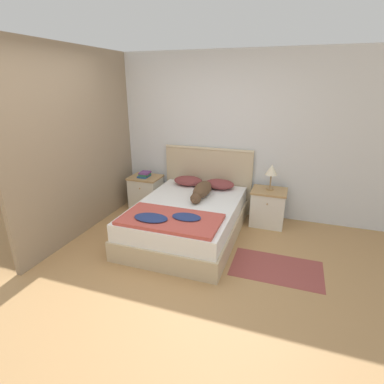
% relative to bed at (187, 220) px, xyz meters
% --- Properties ---
extents(ground_plane, '(16.00, 16.00, 0.00)m').
position_rel_bed_xyz_m(ground_plane, '(0.02, -1.05, -0.24)').
color(ground_plane, tan).
extents(wall_back, '(9.00, 0.06, 2.55)m').
position_rel_bed_xyz_m(wall_back, '(0.02, 1.08, 1.03)').
color(wall_back, silver).
rests_on(wall_back, ground_plane).
extents(wall_side_left, '(0.06, 3.10, 2.55)m').
position_rel_bed_xyz_m(wall_side_left, '(-1.50, -0.00, 1.03)').
color(wall_side_left, gray).
rests_on(wall_side_left, ground_plane).
extents(bed, '(1.40, 1.96, 0.49)m').
position_rel_bed_xyz_m(bed, '(0.00, 0.00, 0.00)').
color(bed, '#C6B28E').
rests_on(bed, ground_plane).
extents(headboard, '(1.48, 0.06, 1.09)m').
position_rel_bed_xyz_m(headboard, '(0.00, 1.00, 0.32)').
color(headboard, '#C6B28E').
rests_on(headboard, ground_plane).
extents(nightstand_left, '(0.52, 0.45, 0.56)m').
position_rel_bed_xyz_m(nightstand_left, '(-1.04, 0.75, 0.04)').
color(nightstand_left, silver).
rests_on(nightstand_left, ground_plane).
extents(nightstand_right, '(0.52, 0.45, 0.56)m').
position_rel_bed_xyz_m(nightstand_right, '(1.04, 0.75, 0.04)').
color(nightstand_right, silver).
rests_on(nightstand_right, ground_plane).
extents(pillow_left, '(0.48, 0.34, 0.14)m').
position_rel_bed_xyz_m(pillow_left, '(-0.26, 0.76, 0.32)').
color(pillow_left, brown).
rests_on(pillow_left, bed).
extents(pillow_right, '(0.48, 0.34, 0.14)m').
position_rel_bed_xyz_m(pillow_right, '(0.26, 0.76, 0.32)').
color(pillow_right, brown).
rests_on(pillow_right, bed).
extents(quilt, '(1.22, 0.66, 0.07)m').
position_rel_bed_xyz_m(quilt, '(-0.01, -0.61, 0.28)').
color(quilt, '#BC4C42').
rests_on(quilt, bed).
extents(dog, '(0.23, 0.78, 0.21)m').
position_rel_bed_xyz_m(dog, '(0.11, 0.31, 0.35)').
color(dog, brown).
rests_on(dog, bed).
extents(book_stack, '(0.19, 0.22, 0.09)m').
position_rel_bed_xyz_m(book_stack, '(-1.05, 0.73, 0.36)').
color(book_stack, '#285689').
rests_on(book_stack, nightstand_left).
extents(table_lamp, '(0.18, 0.18, 0.39)m').
position_rel_bed_xyz_m(table_lamp, '(1.04, 0.77, 0.61)').
color(table_lamp, '#9E7A4C').
rests_on(table_lamp, nightstand_right).
extents(rug, '(1.05, 0.64, 0.00)m').
position_rel_bed_xyz_m(rug, '(1.29, -0.44, -0.24)').
color(rug, '#93423D').
rests_on(rug, ground_plane).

